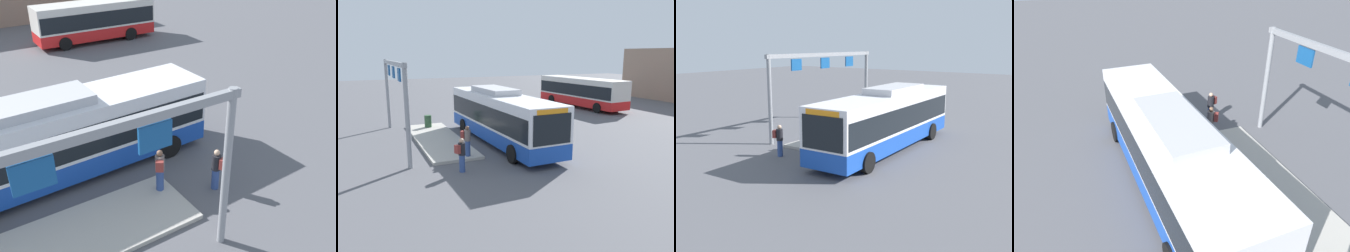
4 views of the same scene
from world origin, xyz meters
TOP-DOWN VIEW (x-y plane):
  - ground_plane at (0.00, 0.00)m, footprint 120.00×120.00m
  - platform_curb at (-2.08, -3.57)m, footprint 10.00×2.80m
  - bus_main at (-0.01, -0.00)m, footprint 11.90×2.98m
  - person_boarding at (2.44, -3.00)m, footprint 0.54×0.60m
  - person_waiting_near at (4.34, -3.89)m, footprint 0.49×0.60m

SIDE VIEW (x-z plane):
  - ground_plane at x=0.00m, z-range 0.00..0.00m
  - platform_curb at x=-2.08m, z-range 0.00..0.16m
  - person_waiting_near at x=4.34m, z-range 0.06..1.73m
  - person_boarding at x=2.44m, z-range 0.22..1.89m
  - bus_main at x=-0.01m, z-range 0.08..3.54m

